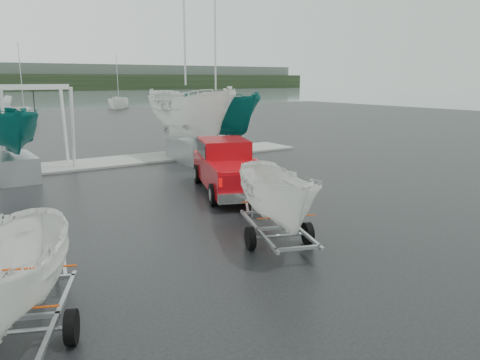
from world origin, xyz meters
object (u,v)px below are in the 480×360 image
(trailer_hitched, at_px, (279,150))
(boat_hoist, at_px, (35,115))
(pickup_truck, at_px, (227,165))
(trailer_parked, at_px, (11,204))

(trailer_hitched, relative_size, boat_hoist, 1.15)
(pickup_truck, height_order, boat_hoist, boat_hoist)
(trailer_hitched, bearing_deg, pickup_truck, 90.00)
(pickup_truck, height_order, trailer_parked, trailer_parked)
(boat_hoist, bearing_deg, trailer_hitched, -78.04)
(trailer_parked, height_order, boat_hoist, trailer_parked)
(trailer_hitched, xyz_separation_m, boat_hoist, (-3.13, 14.77, 0.10))
(pickup_truck, distance_m, trailer_hitched, 6.64)
(boat_hoist, bearing_deg, pickup_truck, -58.31)
(trailer_parked, distance_m, boat_hoist, 16.54)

